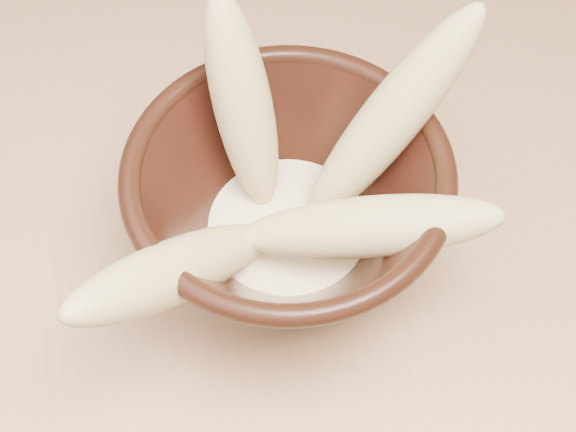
% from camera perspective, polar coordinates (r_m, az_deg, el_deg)
% --- Properties ---
extents(table, '(1.20, 0.80, 0.75)m').
position_cam_1_polar(table, '(0.73, -0.56, 4.96)').
color(table, tan).
rests_on(table, ground).
extents(bowl, '(0.21, 0.21, 0.11)m').
position_cam_1_polar(bowl, '(0.52, 0.00, 0.57)').
color(bowl, black).
rests_on(bowl, table).
extents(milk_puddle, '(0.12, 0.12, 0.02)m').
position_cam_1_polar(milk_puddle, '(0.55, 0.00, -1.01)').
color(milk_puddle, '#FFEECD').
rests_on(milk_puddle, bowl).
extents(banana_upright, '(0.05, 0.11, 0.15)m').
position_cam_1_polar(banana_upright, '(0.52, -3.24, 7.95)').
color(banana_upright, '#CCBE78').
rests_on(banana_upright, bowl).
extents(banana_left, '(0.16, 0.13, 0.13)m').
position_cam_1_polar(banana_left, '(0.47, -7.88, -3.83)').
color(banana_left, '#CCBE78').
rests_on(banana_left, bowl).
extents(banana_right, '(0.15, 0.08, 0.16)m').
position_cam_1_polar(banana_right, '(0.51, 7.28, 6.84)').
color(banana_right, '#CCBE78').
rests_on(banana_right, bowl).
extents(banana_across, '(0.17, 0.09, 0.09)m').
position_cam_1_polar(banana_across, '(0.49, 5.56, -0.79)').
color(banana_across, '#CCBE78').
rests_on(banana_across, bowl).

